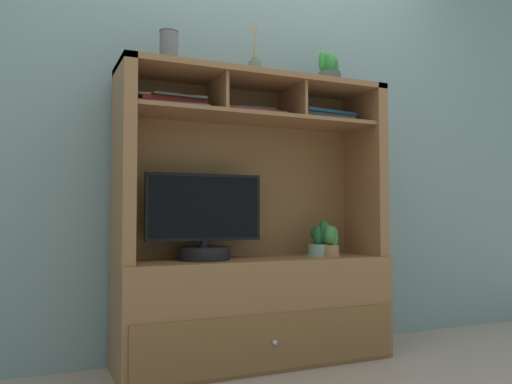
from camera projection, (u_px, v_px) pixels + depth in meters
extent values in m
cube|color=tan|center=(256.00, 365.00, 2.60)|extent=(6.00, 6.00, 0.02)
cube|color=gray|center=(239.00, 100.00, 2.87)|extent=(6.00, 0.02, 2.80)
cube|color=#91603C|center=(256.00, 310.00, 2.61)|extent=(1.41, 0.40, 0.53)
cube|color=brown|center=(274.00, 342.00, 2.42)|extent=(1.35, 0.01, 0.27)
sphere|color=silver|center=(275.00, 342.00, 2.41)|extent=(0.02, 0.02, 0.02)
cube|color=#91603C|center=(123.00, 162.00, 2.37)|extent=(0.06, 0.36, 0.94)
cube|color=#91603C|center=(364.00, 172.00, 2.92)|extent=(0.06, 0.36, 0.94)
cube|color=brown|center=(243.00, 172.00, 2.80)|extent=(1.35, 0.02, 0.91)
cube|color=#91603C|center=(256.00, 80.00, 2.66)|extent=(1.41, 0.36, 0.03)
cube|color=#91603C|center=(256.00, 119.00, 2.65)|extent=(1.29, 0.33, 0.02)
cube|color=#91603C|center=(217.00, 96.00, 2.57)|extent=(0.02, 0.31, 0.18)
cube|color=#91603C|center=(293.00, 104.00, 2.75)|extent=(0.02, 0.31, 0.18)
cylinder|color=black|center=(204.00, 253.00, 2.53)|extent=(0.26, 0.26, 0.06)
cylinder|color=black|center=(204.00, 244.00, 2.53)|extent=(0.04, 0.04, 0.03)
cube|color=black|center=(204.00, 207.00, 2.54)|extent=(0.59, 0.03, 0.33)
cube|color=black|center=(205.00, 207.00, 2.52)|extent=(0.56, 0.00, 0.30)
cylinder|color=#AE7C4D|center=(331.00, 251.00, 2.75)|extent=(0.09, 0.09, 0.06)
cylinder|color=#AE7C4D|center=(331.00, 255.00, 2.75)|extent=(0.11, 0.11, 0.01)
ellipsoid|color=#3F8341|center=(334.00, 238.00, 2.76)|extent=(0.05, 0.05, 0.12)
ellipsoid|color=#3F8341|center=(325.00, 232.00, 2.78)|extent=(0.06, 0.06, 0.11)
ellipsoid|color=#3F8341|center=(330.00, 234.00, 2.74)|extent=(0.06, 0.06, 0.10)
cylinder|color=#87A293|center=(319.00, 250.00, 2.78)|extent=(0.12, 0.12, 0.06)
cylinder|color=#87A293|center=(319.00, 255.00, 2.78)|extent=(0.14, 0.14, 0.01)
ellipsoid|color=#225831|center=(322.00, 238.00, 2.79)|extent=(0.05, 0.05, 0.12)
ellipsoid|color=#225831|center=(318.00, 240.00, 2.80)|extent=(0.06, 0.05, 0.14)
ellipsoid|color=#225831|center=(316.00, 233.00, 2.79)|extent=(0.05, 0.08, 0.07)
ellipsoid|color=#225831|center=(318.00, 235.00, 2.77)|extent=(0.05, 0.06, 0.11)
ellipsoid|color=#225831|center=(323.00, 230.00, 2.77)|extent=(0.04, 0.06, 0.11)
cube|color=#273D3C|center=(173.00, 109.00, 2.50)|extent=(0.32, 0.19, 0.01)
cube|color=slate|center=(171.00, 107.00, 2.50)|extent=(0.35, 0.21, 0.01)
cube|color=maroon|center=(172.00, 103.00, 2.49)|extent=(0.33, 0.17, 0.02)
cube|color=#3D403A|center=(174.00, 100.00, 2.50)|extent=(0.28, 0.26, 0.01)
cube|color=beige|center=(171.00, 98.00, 2.51)|extent=(0.35, 0.20, 0.01)
cube|color=#393F80|center=(251.00, 116.00, 2.68)|extent=(0.33, 0.19, 0.02)
cube|color=#A23C39|center=(249.00, 113.00, 2.67)|extent=(0.35, 0.24, 0.01)
cube|color=#393743|center=(250.00, 111.00, 2.68)|extent=(0.21, 0.22, 0.01)
cube|color=#2A333C|center=(322.00, 123.00, 2.87)|extent=(0.25, 0.24, 0.01)
cube|color=#2D424A|center=(321.00, 121.00, 2.87)|extent=(0.25, 0.21, 0.01)
cube|color=gray|center=(323.00, 118.00, 2.87)|extent=(0.35, 0.18, 0.02)
cube|color=#225585|center=(322.00, 114.00, 2.87)|extent=(0.36, 0.25, 0.02)
cylinder|color=slate|center=(255.00, 70.00, 2.68)|extent=(0.07, 0.07, 0.09)
cylinder|color=slate|center=(255.00, 60.00, 2.68)|extent=(0.03, 0.03, 0.02)
cylinder|color=tan|center=(256.00, 43.00, 2.69)|extent=(0.00, 0.03, 0.20)
cylinder|color=tan|center=(255.00, 43.00, 2.69)|extent=(0.03, 0.03, 0.20)
cylinder|color=tan|center=(254.00, 43.00, 2.69)|extent=(0.03, 0.01, 0.20)
cylinder|color=tan|center=(254.00, 43.00, 2.69)|extent=(0.02, 0.03, 0.20)
cylinder|color=tan|center=(254.00, 43.00, 2.68)|extent=(0.02, 0.03, 0.20)
cylinder|color=tan|center=(255.00, 43.00, 2.68)|extent=(0.02, 0.01, 0.20)
cylinder|color=tan|center=(256.00, 43.00, 2.68)|extent=(0.04, 0.03, 0.20)
cylinder|color=#4C544E|center=(330.00, 80.00, 2.86)|extent=(0.12, 0.12, 0.08)
cylinder|color=#4C544E|center=(330.00, 86.00, 2.86)|extent=(0.14, 0.14, 0.01)
ellipsoid|color=#348D3A|center=(332.00, 63.00, 2.87)|extent=(0.06, 0.08, 0.07)
ellipsoid|color=#348D3A|center=(331.00, 64.00, 2.90)|extent=(0.06, 0.08, 0.09)
ellipsoid|color=#348D3A|center=(327.00, 67.00, 2.87)|extent=(0.06, 0.06, 0.10)
ellipsoid|color=#348D3A|center=(323.00, 61.00, 2.86)|extent=(0.05, 0.05, 0.12)
ellipsoid|color=#348D3A|center=(330.00, 63.00, 2.85)|extent=(0.05, 0.07, 0.12)
ellipsoid|color=#348D3A|center=(333.00, 65.00, 2.86)|extent=(0.07, 0.04, 0.09)
cylinder|color=slate|center=(169.00, 51.00, 2.50)|extent=(0.09, 0.09, 0.18)
torus|color=slate|center=(169.00, 32.00, 2.51)|extent=(0.10, 0.10, 0.01)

